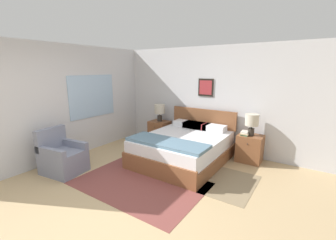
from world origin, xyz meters
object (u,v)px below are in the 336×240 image
(nightstand_by_door, at_px, (250,148))
(table_lamp_near_window, at_px, (160,110))
(bed, at_px, (184,147))
(nightstand_near_window, at_px, (160,132))
(armchair, at_px, (62,158))
(table_lamp_by_door, at_px, (252,121))

(nightstand_by_door, distance_m, table_lamp_near_window, 2.57)
(bed, xyz_separation_m, nightstand_near_window, (-1.25, 0.80, -0.02))
(table_lamp_near_window, bearing_deg, armchair, -100.59)
(nightstand_near_window, xyz_separation_m, table_lamp_by_door, (2.50, 0.01, 0.62))
(nightstand_by_door, height_order, table_lamp_near_window, table_lamp_near_window)
(nightstand_by_door, bearing_deg, nightstand_near_window, 180.00)
(nightstand_by_door, bearing_deg, table_lamp_by_door, 123.96)
(armchair, bearing_deg, table_lamp_near_window, 161.57)
(armchair, bearing_deg, nightstand_by_door, 123.77)
(bed, bearing_deg, table_lamp_near_window, 147.16)
(armchair, bearing_deg, nightstand_near_window, 161.63)
(nightstand_by_door, height_order, table_lamp_by_door, table_lamp_by_door)
(armchair, distance_m, nightstand_by_door, 4.00)
(armchair, xyz_separation_m, table_lamp_by_door, (2.99, 2.66, 0.62))
(nightstand_near_window, relative_size, nightstand_by_door, 1.00)
(armchair, relative_size, nightstand_near_window, 1.47)
(nightstand_by_door, bearing_deg, armchair, -138.40)
(bed, height_order, table_lamp_near_window, table_lamp_near_window)
(nightstand_near_window, distance_m, table_lamp_by_door, 2.57)
(armchair, bearing_deg, table_lamp_by_door, 123.87)
(bed, relative_size, nightstand_by_door, 3.44)
(table_lamp_near_window, bearing_deg, table_lamp_by_door, 0.00)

